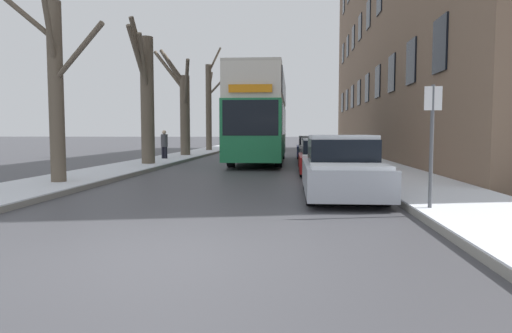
{
  "coord_description": "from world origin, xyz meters",
  "views": [
    {
      "loc": [
        1.67,
        -5.66,
        1.57
      ],
      "look_at": [
        0.22,
        12.61,
        0.2
      ],
      "focal_mm": 32.0,
      "sensor_mm": 36.0,
      "label": 1
    }
  ],
  "objects_px": {
    "double_decker_bus": "(260,113)",
    "parked_car_0": "(341,169)",
    "bare_tree_left_0": "(54,84)",
    "bare_tree_left_1": "(146,96)",
    "pedestrian_left_sidewalk": "(164,144)",
    "parked_car_1": "(324,158)",
    "bare_tree_left_2": "(183,107)",
    "bare_tree_left_3": "(210,104)",
    "parked_car_2": "(316,151)",
    "oncoming_van": "(263,135)",
    "parked_car_3": "(312,148)",
    "street_sign_post": "(432,141)"
  },
  "relations": [
    {
      "from": "double_decker_bus",
      "to": "parked_car_0",
      "type": "distance_m",
      "value": 13.04
    },
    {
      "from": "bare_tree_left_0",
      "to": "parked_car_0",
      "type": "bearing_deg",
      "value": -8.99
    },
    {
      "from": "bare_tree_left_1",
      "to": "pedestrian_left_sidewalk",
      "type": "relative_size",
      "value": 3.81
    },
    {
      "from": "bare_tree_left_0",
      "to": "parked_car_1",
      "type": "xyz_separation_m",
      "value": [
        7.91,
        4.75,
        -2.32
      ]
    },
    {
      "from": "parked_car_0",
      "to": "pedestrian_left_sidewalk",
      "type": "height_order",
      "value": "pedestrian_left_sidewalk"
    },
    {
      "from": "bare_tree_left_2",
      "to": "bare_tree_left_3",
      "type": "height_order",
      "value": "bare_tree_left_3"
    },
    {
      "from": "parked_car_2",
      "to": "bare_tree_left_3",
      "type": "bearing_deg",
      "value": 119.5
    },
    {
      "from": "pedestrian_left_sidewalk",
      "to": "oncoming_van",
      "type": "bearing_deg",
      "value": 97.7
    },
    {
      "from": "parked_car_3",
      "to": "double_decker_bus",
      "type": "bearing_deg",
      "value": -124.06
    },
    {
      "from": "bare_tree_left_2",
      "to": "parked_car_0",
      "type": "height_order",
      "value": "bare_tree_left_2"
    },
    {
      "from": "bare_tree_left_3",
      "to": "pedestrian_left_sidewalk",
      "type": "xyz_separation_m",
      "value": [
        -0.3,
        -12.17,
        -2.91
      ]
    },
    {
      "from": "double_decker_bus",
      "to": "street_sign_post",
      "type": "distance_m",
      "value": 15.74
    },
    {
      "from": "pedestrian_left_sidewalk",
      "to": "street_sign_post",
      "type": "bearing_deg",
      "value": -40.09
    },
    {
      "from": "bare_tree_left_2",
      "to": "parked_car_3",
      "type": "bearing_deg",
      "value": -2.04
    },
    {
      "from": "oncoming_van",
      "to": "parked_car_0",
      "type": "bearing_deg",
      "value": -83.22
    },
    {
      "from": "double_decker_bus",
      "to": "parked_car_1",
      "type": "height_order",
      "value": "double_decker_bus"
    },
    {
      "from": "parked_car_1",
      "to": "bare_tree_left_2",
      "type": "bearing_deg",
      "value": 125.86
    },
    {
      "from": "bare_tree_left_3",
      "to": "double_decker_bus",
      "type": "bearing_deg",
      "value": -68.67
    },
    {
      "from": "bare_tree_left_3",
      "to": "parked_car_1",
      "type": "height_order",
      "value": "bare_tree_left_3"
    },
    {
      "from": "bare_tree_left_0",
      "to": "pedestrian_left_sidewalk",
      "type": "distance_m",
      "value": 12.0
    },
    {
      "from": "parked_car_1",
      "to": "street_sign_post",
      "type": "distance_m",
      "value": 8.67
    },
    {
      "from": "parked_car_2",
      "to": "pedestrian_left_sidewalk",
      "type": "relative_size",
      "value": 2.4
    },
    {
      "from": "double_decker_bus",
      "to": "pedestrian_left_sidewalk",
      "type": "distance_m",
      "value": 5.53
    },
    {
      "from": "double_decker_bus",
      "to": "parked_car_0",
      "type": "height_order",
      "value": "double_decker_bus"
    },
    {
      "from": "parked_car_0",
      "to": "pedestrian_left_sidewalk",
      "type": "distance_m",
      "value": 15.41
    },
    {
      "from": "bare_tree_left_1",
      "to": "pedestrian_left_sidewalk",
      "type": "bearing_deg",
      "value": 95.05
    },
    {
      "from": "bare_tree_left_3",
      "to": "oncoming_van",
      "type": "relative_size",
      "value": 1.58
    },
    {
      "from": "bare_tree_left_3",
      "to": "street_sign_post",
      "type": "bearing_deg",
      "value": -71.65
    },
    {
      "from": "bare_tree_left_3",
      "to": "street_sign_post",
      "type": "height_order",
      "value": "bare_tree_left_3"
    },
    {
      "from": "bare_tree_left_3",
      "to": "parked_car_3",
      "type": "relative_size",
      "value": 2.0
    },
    {
      "from": "oncoming_van",
      "to": "pedestrian_left_sidewalk",
      "type": "bearing_deg",
      "value": -100.82
    },
    {
      "from": "bare_tree_left_1",
      "to": "parked_car_0",
      "type": "relative_size",
      "value": 1.41
    },
    {
      "from": "bare_tree_left_1",
      "to": "street_sign_post",
      "type": "xyz_separation_m",
      "value": [
        9.17,
        -11.57,
        -1.81
      ]
    },
    {
      "from": "street_sign_post",
      "to": "double_decker_bus",
      "type": "bearing_deg",
      "value": 105.77
    },
    {
      "from": "bare_tree_left_2",
      "to": "bare_tree_left_3",
      "type": "relative_size",
      "value": 0.81
    },
    {
      "from": "parked_car_0",
      "to": "oncoming_van",
      "type": "xyz_separation_m",
      "value": [
        -4.08,
        34.3,
        0.61
      ]
    },
    {
      "from": "parked_car_0",
      "to": "street_sign_post",
      "type": "xyz_separation_m",
      "value": [
        1.39,
        -2.53,
        0.72
      ]
    },
    {
      "from": "double_decker_bus",
      "to": "parked_car_2",
      "type": "distance_m",
      "value": 3.66
    },
    {
      "from": "parked_car_1",
      "to": "parked_car_3",
      "type": "relative_size",
      "value": 0.96
    },
    {
      "from": "parked_car_2",
      "to": "double_decker_bus",
      "type": "bearing_deg",
      "value": 157.9
    },
    {
      "from": "parked_car_0",
      "to": "bare_tree_left_1",
      "type": "bearing_deg",
      "value": 130.71
    },
    {
      "from": "street_sign_post",
      "to": "bare_tree_left_1",
      "type": "bearing_deg",
      "value": 128.39
    },
    {
      "from": "bare_tree_left_1",
      "to": "bare_tree_left_3",
      "type": "xyz_separation_m",
      "value": [
        -0.05,
        16.21,
        0.62
      ]
    },
    {
      "from": "parked_car_0",
      "to": "parked_car_3",
      "type": "relative_size",
      "value": 1.09
    },
    {
      "from": "parked_car_0",
      "to": "oncoming_van",
      "type": "bearing_deg",
      "value": 96.78
    },
    {
      "from": "bare_tree_left_0",
      "to": "parked_car_0",
      "type": "height_order",
      "value": "bare_tree_left_0"
    },
    {
      "from": "double_decker_bus",
      "to": "pedestrian_left_sidewalk",
      "type": "height_order",
      "value": "double_decker_bus"
    },
    {
      "from": "pedestrian_left_sidewalk",
      "to": "street_sign_post",
      "type": "height_order",
      "value": "street_sign_post"
    },
    {
      "from": "parked_car_0",
      "to": "parked_car_1",
      "type": "relative_size",
      "value": 1.13
    },
    {
      "from": "bare_tree_left_2",
      "to": "street_sign_post",
      "type": "xyz_separation_m",
      "value": [
        9.43,
        -19.66,
        -1.76
      ]
    }
  ]
}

